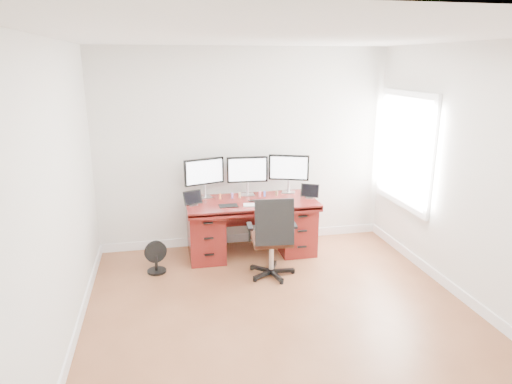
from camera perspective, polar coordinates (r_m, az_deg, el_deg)
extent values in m
plane|color=brown|center=(4.68, 3.95, -16.35)|extent=(4.50, 4.50, 0.00)
cube|color=silver|center=(6.25, -1.42, 5.38)|extent=(4.00, 0.10, 2.70)
cube|color=silver|center=(5.04, 26.71, 1.07)|extent=(0.10, 4.50, 2.70)
cube|color=white|center=(6.23, 18.11, 5.01)|extent=(0.04, 1.30, 1.50)
cube|color=white|center=(6.22, 17.95, 5.01)|extent=(0.01, 1.15, 1.35)
cube|color=#5E1512|center=(5.97, -0.59, -1.30)|extent=(1.70, 0.80, 0.05)
cube|color=#5E1512|center=(6.04, -6.29, -4.96)|extent=(0.45, 0.70, 0.70)
cube|color=#5E1512|center=(6.26, 4.81, -4.15)|extent=(0.45, 0.70, 0.70)
cube|color=#490F0D|center=(6.32, -1.12, -2.46)|extent=(0.74, 0.03, 0.40)
cylinder|color=black|center=(5.64, 1.91, -9.92)|extent=(0.59, 0.59, 0.08)
cylinder|color=silver|center=(5.54, 1.94, -7.76)|extent=(0.06, 0.06, 0.39)
cube|color=#3B1C11|center=(5.46, 1.95, -5.91)|extent=(0.50, 0.48, 0.07)
cube|color=black|center=(5.16, 2.33, -3.80)|extent=(0.45, 0.09, 0.53)
cube|color=black|center=(5.37, -0.79, -4.31)|extent=(0.08, 0.24, 0.03)
cube|color=black|center=(5.44, 4.69, -4.08)|extent=(0.08, 0.24, 0.03)
cylinder|color=black|center=(5.84, -12.29, -9.62)|extent=(0.23, 0.23, 0.03)
cylinder|color=black|center=(5.79, -12.36, -8.63)|extent=(0.04, 0.04, 0.19)
cylinder|color=black|center=(5.73, -12.44, -7.38)|extent=(0.27, 0.15, 0.27)
cube|color=silver|center=(6.14, -6.40, -0.62)|extent=(0.21, 0.19, 0.01)
cylinder|color=silver|center=(6.12, -6.43, 0.14)|extent=(0.04, 0.04, 0.18)
cube|color=black|center=(6.05, -6.50, 2.55)|extent=(0.54, 0.19, 0.35)
cube|color=white|center=(6.03, -6.43, 2.51)|extent=(0.48, 0.15, 0.30)
cube|color=silver|center=(6.22, -1.08, -0.31)|extent=(0.19, 0.15, 0.01)
cylinder|color=silver|center=(6.20, -1.09, 0.44)|extent=(0.04, 0.04, 0.18)
cube|color=black|center=(6.13, -1.10, 2.83)|extent=(0.55, 0.06, 0.35)
cube|color=white|center=(6.11, -1.07, 2.79)|extent=(0.50, 0.03, 0.30)
cube|color=silver|center=(6.35, 4.06, -0.01)|extent=(0.22, 0.19, 0.01)
cylinder|color=silver|center=(6.33, 4.08, 0.73)|extent=(0.04, 0.04, 0.18)
cube|color=black|center=(6.26, 4.13, 3.07)|extent=(0.53, 0.22, 0.35)
cube|color=white|center=(6.24, 4.11, 3.03)|extent=(0.47, 0.18, 0.30)
cube|color=silver|center=(5.82, -7.87, -1.60)|extent=(0.12, 0.11, 0.01)
cube|color=black|center=(5.80, -7.91, -0.71)|extent=(0.25, 0.14, 0.17)
cube|color=silver|center=(6.12, 6.74, -0.70)|extent=(0.13, 0.12, 0.01)
cube|color=black|center=(6.09, 6.77, 0.15)|extent=(0.24, 0.17, 0.17)
cube|color=silver|center=(5.76, -0.10, -1.63)|extent=(0.32, 0.18, 0.01)
cube|color=silver|center=(5.84, 2.33, -1.43)|extent=(0.18, 0.18, 0.01)
cube|color=black|center=(5.75, -3.47, -1.72)|extent=(0.23, 0.15, 0.01)
cube|color=black|center=(5.95, -0.36, -1.08)|extent=(0.13, 0.09, 0.01)
cylinder|color=#FF7941|center=(6.04, -4.50, -0.65)|extent=(0.03, 0.03, 0.05)
sphere|color=#FF7941|center=(6.03, -4.50, -0.32)|extent=(0.03, 0.03, 0.03)
cylinder|color=#976ECF|center=(6.06, -2.99, -0.56)|extent=(0.03, 0.03, 0.05)
sphere|color=#976ECF|center=(6.05, -3.00, -0.23)|extent=(0.03, 0.03, 0.03)
cylinder|color=#DBB578|center=(6.08, -2.06, -0.51)|extent=(0.03, 0.03, 0.05)
sphere|color=#DBB578|center=(6.07, -2.06, -0.17)|extent=(0.03, 0.03, 0.03)
cylinder|color=pink|center=(6.13, 0.47, -0.36)|extent=(0.03, 0.03, 0.05)
sphere|color=pink|center=(6.12, 0.47, -0.03)|extent=(0.03, 0.03, 0.03)
cylinder|color=#5673F0|center=(6.14, 1.08, -0.32)|extent=(0.03, 0.03, 0.05)
sphere|color=#5673F0|center=(6.13, 1.08, 0.01)|extent=(0.03, 0.03, 0.03)
cylinder|color=olive|center=(6.18, 2.57, -0.23)|extent=(0.03, 0.03, 0.05)
sphere|color=olive|center=(6.17, 2.57, 0.10)|extent=(0.03, 0.03, 0.03)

